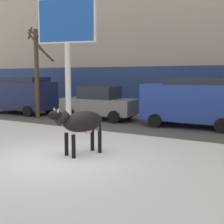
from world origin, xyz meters
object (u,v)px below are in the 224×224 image
billboard (67,29)px  car_blue_van (193,101)px  car_navy_van (21,94)px  car_grey_sedan (99,103)px  bare_tree_left_lot (37,69)px  cow_black (81,123)px

billboard → car_blue_van: size_ratio=1.18×
car_navy_van → car_blue_van: 10.93m
car_navy_van → car_grey_sedan: bearing=3.9°
car_navy_van → bare_tree_left_lot: bare_tree_left_lot is taller
car_navy_van → car_blue_van: (10.92, 0.49, 0.00)m
car_navy_van → bare_tree_left_lot: size_ratio=0.92×
car_blue_van → bare_tree_left_lot: (-8.29, -1.64, 1.53)m
billboard → car_grey_sedan: (-1.10, 4.07, -3.41)m
billboard → car_navy_van: (-6.84, 3.67, -3.07)m
cow_black → car_grey_sedan: bearing=119.0°
car_grey_sedan → car_blue_van: (5.18, 0.09, 0.33)m
car_grey_sedan → car_blue_van: 5.19m
cow_black → billboard: (-2.59, 2.59, 3.32)m
car_grey_sedan → bare_tree_left_lot: size_ratio=0.84×
car_grey_sedan → car_blue_van: bearing=1.0°
car_blue_van → cow_black: bearing=-102.5°
car_navy_van → bare_tree_left_lot: (2.63, -1.15, 1.53)m
cow_black → car_blue_van: bearing=77.5°
billboard → bare_tree_left_lot: 5.14m
car_navy_van → car_blue_van: same height
car_blue_van → bare_tree_left_lot: size_ratio=0.92×
car_grey_sedan → car_blue_van: car_blue_van is taller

